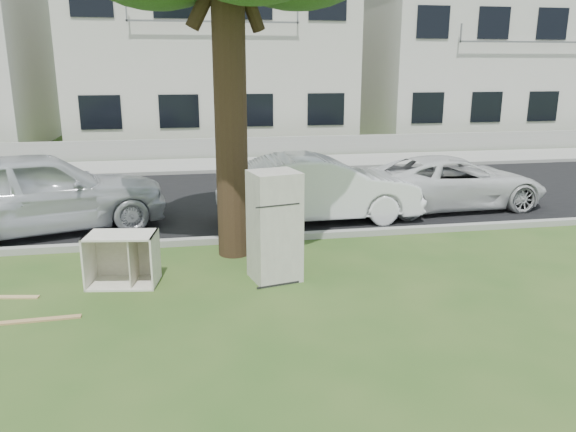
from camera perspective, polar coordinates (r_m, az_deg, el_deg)
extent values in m
plane|color=#2C4D1B|center=(8.32, -1.64, -7.63)|extent=(120.00, 120.00, 0.00)
cube|color=black|center=(14.02, -5.31, 1.77)|extent=(120.00, 7.00, 0.01)
cube|color=gray|center=(10.61, -3.62, -2.59)|extent=(120.00, 0.18, 0.12)
cube|color=gray|center=(17.48, -6.34, 4.37)|extent=(120.00, 0.18, 0.12)
cube|color=gray|center=(18.91, -6.65, 5.18)|extent=(120.00, 2.80, 0.01)
cube|color=gray|center=(20.43, -6.97, 6.89)|extent=(120.00, 0.15, 0.70)
cylinder|color=black|center=(9.45, -5.88, 11.28)|extent=(0.54, 0.54, 5.20)
cube|color=beige|center=(25.13, -7.91, 15.80)|extent=(11.00, 8.00, 7.20)
cube|color=beige|center=(28.32, 18.02, 14.52)|extent=(10.00, 8.00, 6.60)
cube|color=beige|center=(8.53, -1.38, -1.04)|extent=(0.82, 0.78, 1.69)
cube|color=silver|center=(8.80, -16.48, -4.22)|extent=(1.10, 0.77, 0.79)
cube|color=#A98352|center=(8.10, -24.46, -9.63)|extent=(1.19, 0.15, 0.02)
cube|color=tan|center=(9.04, -26.86, -7.36)|extent=(0.98, 0.27, 0.02)
cube|color=tan|center=(9.36, -18.81, -5.78)|extent=(0.18, 0.78, 0.02)
imported|color=white|center=(11.87, 3.13, 2.83)|extent=(4.28, 1.58, 1.40)
imported|color=silver|center=(13.57, 16.35, 3.34)|extent=(4.39, 2.21, 1.19)
imported|color=silver|center=(12.02, -23.96, 2.27)|extent=(5.18, 3.31, 1.64)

